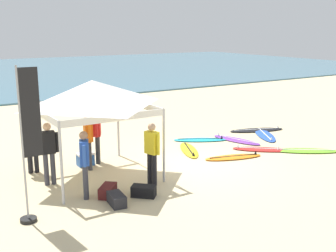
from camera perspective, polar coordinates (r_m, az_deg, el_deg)
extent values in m
plane|color=beige|center=(13.02, 3.39, -5.24)|extent=(80.00, 80.00, 0.00)
cylinder|color=#B7B7BC|center=(10.13, -14.40, -4.99)|extent=(0.07, 0.07, 2.05)
cylinder|color=#B7B7BC|center=(11.26, -0.57, -2.72)|extent=(0.07, 0.07, 2.05)
cylinder|color=#B7B7BC|center=(12.76, -18.38, -1.50)|extent=(0.07, 0.07, 2.05)
cylinder|color=#B7B7BC|center=(13.68, -6.83, 0.05)|extent=(0.07, 0.07, 2.05)
cube|color=white|center=(10.38, -7.25, 1.12)|extent=(2.84, 0.03, 0.18)
cube|color=white|center=(12.97, -12.60, 3.32)|extent=(2.84, 0.03, 0.18)
cube|color=white|center=(11.22, -16.93, 1.55)|extent=(0.03, 2.84, 0.18)
cube|color=white|center=(12.25, -4.07, 3.04)|extent=(0.03, 2.84, 0.18)
pyramid|color=white|center=(11.59, -10.31, 4.48)|extent=(2.96, 2.96, 0.70)
ellipsoid|color=red|center=(14.82, 12.77, -3.12)|extent=(1.91, 1.73, 0.07)
cube|color=white|center=(14.81, 12.78, -2.98)|extent=(1.35, 1.15, 0.01)
cone|color=white|center=(14.74, 9.56, -2.67)|extent=(0.09, 0.09, 0.12)
ellipsoid|color=yellow|center=(14.39, 2.89, -3.28)|extent=(1.24, 1.94, 0.07)
cube|color=black|center=(14.38, 2.89, -3.14)|extent=(0.70, 1.49, 0.01)
cone|color=black|center=(13.64, 3.53, -3.82)|extent=(0.09, 0.09, 0.12)
ellipsoid|color=blue|center=(16.85, 13.10, -1.17)|extent=(1.65, 2.23, 0.07)
cube|color=white|center=(16.84, 13.11, -1.04)|extent=(1.00, 1.66, 0.01)
cone|color=white|center=(15.97, 13.95, -1.65)|extent=(0.09, 0.09, 0.12)
ellipsoid|color=orange|center=(13.75, 8.92, -4.22)|extent=(2.02, 1.05, 0.07)
cube|color=black|center=(13.74, 8.93, -4.07)|extent=(1.61, 0.50, 0.01)
cone|color=black|center=(14.08, 11.90, -3.54)|extent=(0.09, 0.09, 0.12)
ellipsoid|color=#7AD12D|center=(15.05, 18.31, -3.21)|extent=(2.18, 1.79, 0.07)
cube|color=white|center=(15.04, 18.32, -3.08)|extent=(1.58, 1.14, 0.01)
cone|color=white|center=(14.81, 14.90, -2.87)|extent=(0.09, 0.09, 0.12)
ellipsoid|color=#23B2CC|center=(15.73, 4.42, -1.87)|extent=(2.00, 1.46, 0.07)
cube|color=black|center=(15.72, 4.43, -1.74)|extent=(1.49, 0.88, 0.01)
cone|color=black|center=(15.82, 7.37, -1.50)|extent=(0.09, 0.09, 0.12)
ellipsoid|color=black|center=(17.56, 12.04, -0.53)|extent=(2.39, 1.34, 0.07)
cube|color=white|center=(17.55, 12.05, -0.41)|extent=(1.88, 0.68, 0.01)
cone|color=white|center=(17.96, 14.80, -0.06)|extent=(0.09, 0.09, 0.12)
ellipsoid|color=purple|center=(15.85, 9.35, -1.90)|extent=(1.05, 2.09, 0.07)
cube|color=white|center=(15.84, 9.36, -1.76)|extent=(0.49, 1.67, 0.01)
cone|color=white|center=(16.28, 6.94, -1.07)|extent=(0.09, 0.09, 0.12)
cylinder|color=#383842|center=(10.48, -11.21, -7.58)|extent=(0.13, 0.13, 0.88)
cylinder|color=#383842|center=(10.65, -11.21, -7.24)|extent=(0.13, 0.13, 0.88)
cube|color=#2851B2|center=(10.33, -11.39, -3.56)|extent=(0.34, 0.42, 0.60)
sphere|color=#9E7051|center=(10.22, -11.50, -1.28)|extent=(0.21, 0.21, 0.21)
cylinder|color=#2851B2|center=(10.12, -11.39, -4.04)|extent=(0.09, 0.09, 0.54)
cylinder|color=#2851B2|center=(10.56, -11.38, -3.31)|extent=(0.09, 0.09, 0.54)
cylinder|color=black|center=(12.74, -18.41, -4.26)|extent=(0.13, 0.13, 0.88)
cylinder|color=black|center=(12.75, -17.60, -4.18)|extent=(0.13, 0.13, 0.88)
cube|color=#2D8C47|center=(12.55, -18.25, -0.99)|extent=(0.39, 0.28, 0.60)
sphere|color=tan|center=(12.46, -18.39, 0.90)|extent=(0.21, 0.21, 0.21)
cylinder|color=#2D8C47|center=(12.55, -19.28, -1.17)|extent=(0.09, 0.09, 0.54)
cylinder|color=#2D8C47|center=(12.57, -17.20, -0.99)|extent=(0.09, 0.09, 0.54)
cylinder|color=black|center=(11.16, -1.86, -6.03)|extent=(0.13, 0.13, 0.88)
cylinder|color=black|center=(11.28, -2.52, -5.83)|extent=(0.13, 0.13, 0.88)
cube|color=yellow|center=(11.00, -2.23, -2.28)|extent=(0.31, 0.41, 0.60)
sphere|color=tan|center=(10.89, -2.25, -0.13)|extent=(0.21, 0.21, 0.21)
cylinder|color=yellow|center=(10.85, -1.36, -2.61)|extent=(0.09, 0.09, 0.54)
cylinder|color=yellow|center=(11.16, -3.07, -2.17)|extent=(0.09, 0.09, 0.54)
cylinder|color=#383842|center=(12.73, -10.83, -3.82)|extent=(0.13, 0.13, 0.88)
cylinder|color=#383842|center=(12.56, -10.67, -4.05)|extent=(0.13, 0.13, 0.88)
cube|color=orange|center=(12.45, -10.90, -0.68)|extent=(0.28, 0.39, 0.60)
sphere|color=tan|center=(12.35, -10.98, 1.24)|extent=(0.21, 0.21, 0.21)
cylinder|color=orange|center=(12.67, -11.09, -0.53)|extent=(0.09, 0.09, 0.54)
cylinder|color=orange|center=(12.23, -10.68, -1.01)|extent=(0.09, 0.09, 0.54)
cylinder|color=#2D2D33|center=(13.29, -9.55, -3.04)|extent=(0.13, 0.13, 0.88)
cylinder|color=#2D2D33|center=(13.12, -9.61, -3.26)|extent=(0.13, 0.13, 0.88)
cube|color=red|center=(13.02, -9.71, -0.02)|extent=(0.36, 0.42, 0.60)
sphere|color=tan|center=(12.93, -9.78, 1.82)|extent=(0.21, 0.21, 0.21)
cylinder|color=red|center=(13.25, -9.62, 0.12)|extent=(0.09, 0.09, 0.54)
cylinder|color=red|center=(12.80, -9.79, -0.34)|extent=(0.09, 0.09, 0.54)
cylinder|color=#383842|center=(11.66, -16.33, -5.72)|extent=(0.13, 0.13, 0.88)
cylinder|color=#383842|center=(11.68, -15.46, -5.63)|extent=(0.13, 0.13, 0.88)
cube|color=black|center=(11.46, -16.13, -2.17)|extent=(0.39, 0.27, 0.60)
sphere|color=tan|center=(11.36, -16.26, -0.10)|extent=(0.21, 0.21, 0.21)
cylinder|color=black|center=(11.44, -17.26, -2.38)|extent=(0.09, 0.09, 0.54)
cylinder|color=black|center=(11.49, -14.99, -2.16)|extent=(0.09, 0.09, 0.54)
cylinder|color=#99999E|center=(9.25, -19.30, -2.68)|extent=(0.04, 0.04, 3.40)
cube|color=black|center=(9.14, -18.30, 1.72)|extent=(0.40, 0.02, 1.90)
cylinder|color=black|center=(9.82, -18.55, -12.05)|extent=(0.36, 0.36, 0.08)
cube|color=#4C1919|center=(10.68, -8.25, -8.78)|extent=(0.64, 0.66, 0.28)
cube|color=black|center=(10.58, -3.35, -8.89)|extent=(0.66, 0.64, 0.28)
cube|color=#232328|center=(10.15, -7.05, -9.96)|extent=(0.39, 0.63, 0.28)
cube|color=#2D60B7|center=(13.11, -11.24, -4.58)|extent=(0.48, 0.34, 0.34)
cube|color=white|center=(13.05, -11.28, -3.76)|extent=(0.50, 0.36, 0.05)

